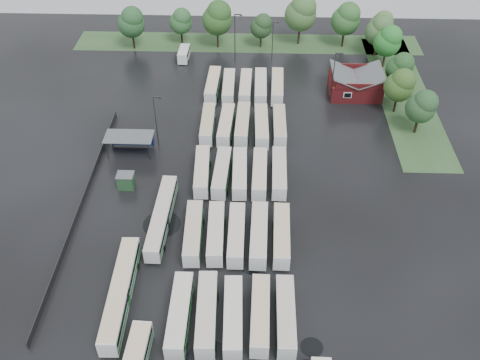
{
  "coord_description": "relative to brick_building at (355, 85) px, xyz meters",
  "views": [
    {
      "loc": [
        4.1,
        -51.55,
        56.32
      ],
      "look_at": [
        2.0,
        12.0,
        2.5
      ],
      "focal_mm": 40.0,
      "sensor_mm": 36.0,
      "label": 1
    }
  ],
  "objects": [
    {
      "name": "bus_r3c1",
      "position": [
        -25.04,
        -27.96,
        -0.22
      ],
      "size": [
        2.75,
        10.85,
        3.0
      ],
      "rotation": [
        0.0,
        0.0,
        -0.04
      ],
      "color": "silver",
      "rests_on": "ground"
    },
    {
      "name": "tree_east_0",
      "position": [
        9.47,
        -13.41,
        3.83
      ],
      "size": [
        5.36,
        5.35,
        8.87
      ],
      "color": "black",
      "rests_on": "ground"
    },
    {
      "name": "tree_east_3",
      "position": [
        7.86,
        11.22,
        4.33
      ],
      "size": [
        5.82,
        5.82,
        9.64
      ],
      "color": "#3A2417",
      "rests_on": "ground"
    },
    {
      "name": "tree_north_1",
      "position": [
        -37.16,
        21.38,
        3.63
      ],
      "size": [
        5.16,
        5.16,
        8.54
      ],
      "color": "black",
      "rests_on": "ground"
    },
    {
      "name": "bus_r4c1",
      "position": [
        -25.06,
        -14.46,
        -0.21
      ],
      "size": [
        2.81,
        10.93,
        3.01
      ],
      "rotation": [
        0.0,
        0.0,
        -0.05
      ],
      "color": "silver",
      "rests_on": "ground"
    },
    {
      "name": "artic_bus_west_b",
      "position": [
        -33.24,
        -38.49,
        -0.23
      ],
      "size": [
        2.72,
        16.0,
        2.96
      ],
      "rotation": [
        0.0,
        0.0,
        -0.03
      ],
      "color": "silver",
      "rests_on": "ground"
    },
    {
      "name": "bus_r5c3",
      "position": [
        -18.87,
        -0.81,
        -0.17
      ],
      "size": [
        2.36,
        11.08,
        3.08
      ],
      "rotation": [
        0.0,
        0.0,
        -0.0
      ],
      "color": "silver",
      "rests_on": "ground"
    },
    {
      "name": "tree_east_2",
      "position": [
        8.44,
        0.66,
        3.81
      ],
      "size": [
        5.33,
        5.33,
        8.82
      ],
      "color": "#332316",
      "rests_on": "ground"
    },
    {
      "name": "lamp_post_nw",
      "position": [
        -36.64,
        -18.75,
        3.91
      ],
      "size": [
        1.53,
        0.3,
        9.94
      ],
      "color": "#2D2D30",
      "rests_on": "ground"
    },
    {
      "name": "bus_r2c4",
      "position": [
        -15.78,
        -41.64,
        -0.21
      ],
      "size": [
        2.57,
        10.89,
        3.02
      ],
      "rotation": [
        0.0,
        0.0,
        -0.02
      ],
      "color": "silver",
      "rests_on": "ground"
    },
    {
      "name": "bus_r5c2",
      "position": [
        -21.88,
        -0.79,
        -0.24
      ],
      "size": [
        2.46,
        10.67,
        2.96
      ],
      "rotation": [
        0.0,
        0.0,
        -0.02
      ],
      "color": "silver",
      "rests_on": "ground"
    },
    {
      "name": "tree_east_4",
      "position": [
        6.88,
        16.37,
        4.34
      ],
      "size": [
        5.83,
        5.83,
        9.66
      ],
      "color": "#352617",
      "rests_on": "ground"
    },
    {
      "name": "tree_north_6",
      "position": [
        8.1,
        20.7,
        3.79
      ],
      "size": [
        5.31,
        5.31,
        8.79
      ],
      "color": "black",
      "rests_on": "ground"
    },
    {
      "name": "bus_r3c3",
      "position": [
        -18.93,
        -28.04,
        -0.22
      ],
      "size": [
        2.51,
        10.82,
        3.0
      ],
      "rotation": [
        0.0,
        0.0,
        -0.02
      ],
      "color": "silver",
      "rests_on": "ground"
    },
    {
      "name": "minibus",
      "position": [
        -35.88,
        13.37,
        -0.49
      ],
      "size": [
        2.3,
        5.75,
        2.49
      ],
      "rotation": [
        0.0,
        0.0,
        -0.03
      ],
      "color": "white",
      "rests_on": "ground"
    },
    {
      "name": "grass_strip_east",
      "position": [
        10.0,
        0.03,
        -1.86
      ],
      "size": [
        10.0,
        50.0,
        0.01
      ],
      "primitive_type": "cube",
      "color": "#2F4F27",
      "rests_on": "ground"
    },
    {
      "name": "puddle_2",
      "position": [
        -33.39,
        -38.38,
        -1.86
      ],
      "size": [
        5.68,
        5.68,
        0.01
      ],
      "primitive_type": "cylinder",
      "color": "black",
      "rests_on": "ground"
    },
    {
      "name": "bus_r1c1",
      "position": [
        -25.27,
        -55.24,
        -0.14
      ],
      "size": [
        2.8,
        11.34,
        3.13
      ],
      "rotation": [
        0.0,
        0.0,
        0.04
      ],
      "color": "silver",
      "rests_on": "ground"
    },
    {
      "name": "bus_r1c0",
      "position": [
        -28.55,
        -55.44,
        -0.15
      ],
      "size": [
        2.4,
        11.21,
        3.12
      ],
      "rotation": [
        0.0,
        0.0,
        -0.0
      ],
      "color": "silver",
      "rests_on": "ground"
    },
    {
      "name": "utility_hut",
      "position": [
        -40.2,
        -30.17,
        -0.55
      ],
      "size": [
        2.7,
        2.2,
        2.62
      ],
      "color": "#1F4023",
      "rests_on": "ground"
    },
    {
      "name": "bus_r4c2",
      "position": [
        -22.09,
        -14.06,
        -0.18
      ],
      "size": [
        2.65,
        11.09,
        3.07
      ],
      "rotation": [
        0.0,
        0.0,
        -0.03
      ],
      "color": "silver",
      "rests_on": "ground"
    },
    {
      "name": "bus_r5c4",
      "position": [
        -15.54,
        -0.6,
        -0.17
      ],
      "size": [
        2.66,
        11.12,
        3.08
      ],
      "rotation": [
        0.0,
        0.0,
        -0.03
      ],
      "color": "silver",
      "rests_on": "ground"
    },
    {
      "name": "bus_r4c0",
      "position": [
        -28.39,
        -14.25,
        -0.23
      ],
      "size": [
        2.34,
        10.7,
        2.97
      ],
      "rotation": [
        0.0,
        0.0,
        0.01
      ],
      "color": "silver",
      "rests_on": "ground"
    },
    {
      "name": "west_fence",
      "position": [
        -46.2,
        -34.77,
        -1.27
      ],
      "size": [
        0.1,
        50.0,
        1.2
      ],
      "primitive_type": "cube",
      "color": "#2D2D30",
      "rests_on": "ground"
    },
    {
      "name": "tree_north_0",
      "position": [
        -47.8,
        18.29,
        4.6
      ],
      "size": [
        6.07,
        6.07,
        10.05
      ],
      "color": "black",
      "rests_on": "ground"
    },
    {
      "name": "grass_strip_north",
      "position": [
        -22.0,
        22.03,
        -1.86
      ],
      "size": [
        80.0,
        10.0,
        0.01
      ],
      "primitive_type": "cube",
      "color": "#2F4F27",
      "rests_on": "ground"
    },
    {
      "name": "tree_north_5",
      "position": [
        0.11,
        20.77,
        4.98
      ],
      "size": [
        6.43,
        6.43,
        10.64
      ],
      "color": "black",
      "rests_on": "ground"
    },
    {
      "name": "bus_r5c0",
      "position": [
        -28.44,
        -0.45,
        -0.17
      ],
      "size": [
        2.7,
        11.16,
        3.09
      ],
      "rotation": [
        0.0,
        0.0,
        -0.03
      ],
      "color": "silver",
      "rests_on": "ground"
    },
    {
      "name": "bus_r1c2",
      "position": [
        -22.02,
        -55.51,
        -0.22
      ],
      "size": [
        2.62,
        10.83,
        3.0
      ],
      "rotation": [
        0.0,
        0.0,
        0.03
      ],
      "color": "silver",
      "rests_on": "ground"
    },
    {
      "name": "artic_bus_west_c",
      "position": [
        -36.43,
        -52.44,
        -0.14
      ],
      "size": [
        2.69,
        16.83,
        3.12
      ],
      "rotation": [
        0.0,
        0.0,
        0.02
      ],
      "color": "silver",
      "rests_on": "ground"
    },
    {
      "name": "bus_r2c0",
      "position": [
        -28.27,
        -41.56,
        -0.19
      ],
      "size": [
        2.72,
        11.01,
        3.04
      ],
      "rotation": [
        0.0,
        0.0,
        0.04
      ],
      "color": "silver",
      "rests_on": "ground"
    },
    {
      "name": "bus_r5c1",
      "position": [
        -25.24,
        -0.99,
        -0.22
      ],
      "size": [
        2.38,
        10.78,
        3.0
      ],
      "rotation": [
        0.0,
        0.0,
        0.01
      ],
      "color": "silver",
      "rests_on": "ground"
    },
    {
      "name": "bus_r2c1",
      "position": [
        -25.08,
        -41.52,
        -0.22
      ],
      "size": [
        2.62,
        10.8,
        2.99
      ],
      "rotation": [
        0.0,
        0.0,
        0.03
      ],
      "color": "silver",
      "rests_on": "ground"
    },
    {
      "name": "bus_r3c4",
      "position": [
        -15.79,
        -27.74,
        -0.2
      ],
      "size": [
        2.51,
        10.91,
        3.02
      ],
      "rotation": [
        0.0,
        0.0,
        -0.02
      ],
      "color": "silver",
      "rests_on": "ground"
    },
    {
      "name": "bus_r1c3",
      "position": [
        -18.73,
        -55.12,
        -0.23
      ],
      "size": [
        2.46,
        10.71,
        2.97
      ],
      "rotation": [
        0.0,
        0.0,
        -0.02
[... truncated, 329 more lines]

